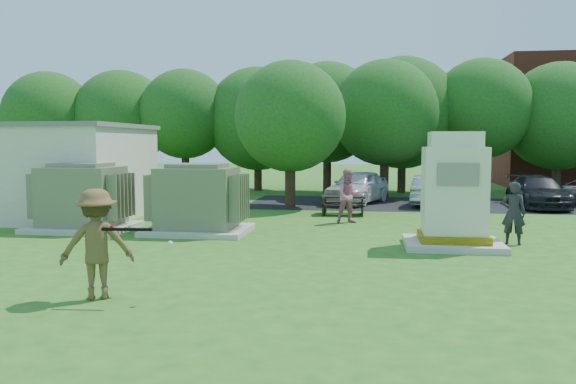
% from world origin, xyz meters
% --- Properties ---
extents(ground, '(120.00, 120.00, 0.00)m').
position_xyz_m(ground, '(0.00, 0.00, 0.00)').
color(ground, '#2D6619').
rests_on(ground, ground).
extents(service_building, '(10.00, 5.00, 3.20)m').
position_xyz_m(service_building, '(-11.00, 7.00, 1.60)').
color(service_building, beige).
rests_on(service_building, ground).
extents(parking_strip, '(20.00, 6.00, 0.01)m').
position_xyz_m(parking_strip, '(7.00, 13.50, 0.01)').
color(parking_strip, '#232326').
rests_on(parking_strip, ground).
extents(transformer_left, '(3.00, 2.40, 2.07)m').
position_xyz_m(transformer_left, '(-6.50, 4.50, 0.97)').
color(transformer_left, beige).
rests_on(transformer_left, ground).
extents(transformer_right, '(3.00, 2.40, 2.07)m').
position_xyz_m(transformer_right, '(-2.80, 4.50, 0.97)').
color(transformer_right, beige).
rests_on(transformer_right, ground).
extents(generator_cabinet, '(2.44, 1.99, 2.97)m').
position_xyz_m(generator_cabinet, '(4.43, 3.14, 1.30)').
color(generator_cabinet, beige).
rests_on(generator_cabinet, ground).
extents(picnic_table, '(1.64, 1.23, 0.70)m').
position_xyz_m(picnic_table, '(1.32, 9.32, 0.44)').
color(picnic_table, black).
rests_on(picnic_table, ground).
extents(batter, '(1.41, 1.15, 1.90)m').
position_xyz_m(batter, '(-2.35, -2.68, 0.95)').
color(batter, brown).
rests_on(batter, ground).
extents(person_by_generator, '(0.69, 0.54, 1.67)m').
position_xyz_m(person_by_generator, '(6.06, 3.75, 0.84)').
color(person_by_generator, black).
rests_on(person_by_generator, ground).
extents(person_at_picnic, '(1.06, 0.94, 1.82)m').
position_xyz_m(person_at_picnic, '(1.61, 7.14, 0.91)').
color(person_at_picnic, '#C36784').
rests_on(person_at_picnic, ground).
extents(car_white, '(3.14, 4.73, 1.50)m').
position_xyz_m(car_white, '(1.75, 13.39, 0.75)').
color(car_white, white).
rests_on(car_white, ground).
extents(car_silver_a, '(2.13, 4.11, 1.29)m').
position_xyz_m(car_silver_a, '(4.95, 13.03, 0.65)').
color(car_silver_a, '#AAAAAF').
rests_on(car_silver_a, ground).
extents(car_dark, '(1.84, 4.48, 1.30)m').
position_xyz_m(car_dark, '(9.22, 12.90, 0.65)').
color(car_dark, black).
rests_on(car_dark, ground).
extents(batting_equipment, '(1.29, 0.29, 0.33)m').
position_xyz_m(batting_equipment, '(-1.69, -2.81, 1.21)').
color(batting_equipment, black).
rests_on(batting_equipment, ground).
extents(tree_row, '(41.30, 13.30, 7.30)m').
position_xyz_m(tree_row, '(1.75, 18.50, 4.15)').
color(tree_row, '#47301E').
rests_on(tree_row, ground).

